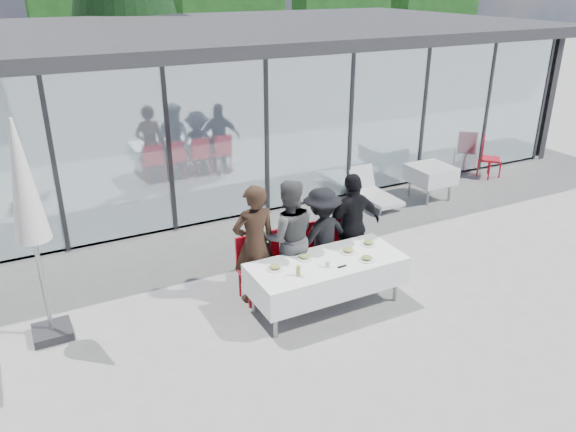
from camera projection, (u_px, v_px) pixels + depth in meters
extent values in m
plane|color=gray|center=(325.00, 326.00, 7.84)|extent=(90.00, 90.00, 0.00)
cube|color=gray|center=(237.00, 154.00, 15.19)|extent=(14.00, 8.00, 0.10)
cube|color=black|center=(187.00, 75.00, 17.76)|extent=(14.00, 0.20, 3.20)
cube|color=black|center=(439.00, 77.00, 17.50)|extent=(0.20, 8.00, 3.20)
cube|color=silver|center=(309.00, 131.00, 11.34)|extent=(13.60, 0.06, 3.10)
cube|color=#2D2D30|center=(238.00, 29.00, 13.57)|extent=(14.80, 8.80, 0.24)
cube|color=#262628|center=(54.00, 166.00, 9.28)|extent=(0.08, 0.10, 3.10)
cube|color=#262628|center=(169.00, 151.00, 10.11)|extent=(0.08, 0.10, 3.10)
cube|color=#262628|center=(266.00, 137.00, 10.93)|extent=(0.08, 0.10, 3.10)
cube|color=#262628|center=(350.00, 126.00, 11.75)|extent=(0.08, 0.10, 3.10)
cube|color=#262628|center=(422.00, 116.00, 12.58)|extent=(0.08, 0.10, 3.10)
cube|color=#262628|center=(486.00, 108.00, 13.40)|extent=(0.08, 0.10, 3.10)
cube|color=#262628|center=(543.00, 100.00, 14.22)|extent=(0.08, 0.10, 3.10)
cube|color=red|center=(160.00, 169.00, 12.75)|extent=(0.45, 0.45, 0.90)
cube|color=red|center=(214.00, 155.00, 13.79)|extent=(0.45, 0.45, 0.90)
cube|color=red|center=(312.00, 146.00, 14.44)|extent=(0.45, 0.45, 0.90)
cube|color=red|center=(361.00, 131.00, 15.86)|extent=(0.45, 0.45, 0.90)
cube|color=#103510|center=(94.00, 21.00, 30.65)|extent=(6.50, 2.00, 4.40)
cube|color=#103510|center=(230.00, 17.00, 34.04)|extent=(6.50, 2.00, 4.40)
cube|color=#103510|center=(342.00, 13.00, 37.42)|extent=(6.50, 2.00, 4.40)
cube|color=#103510|center=(435.00, 10.00, 40.81)|extent=(6.50, 2.00, 4.40)
cube|color=white|center=(327.00, 274.00, 8.10)|extent=(2.26, 0.96, 0.42)
cylinder|color=gray|center=(275.00, 314.00, 7.46)|extent=(0.06, 0.06, 0.71)
cylinder|color=gray|center=(396.00, 280.00, 8.31)|extent=(0.06, 0.06, 0.71)
cylinder|color=gray|center=(254.00, 290.00, 8.03)|extent=(0.06, 0.06, 0.71)
cylinder|color=gray|center=(369.00, 260.00, 8.88)|extent=(0.06, 0.06, 0.71)
imported|color=#302015|center=(254.00, 244.00, 8.14)|extent=(0.68, 0.68, 1.83)
cube|color=red|center=(255.00, 272.00, 8.32)|extent=(0.44, 0.44, 0.05)
cube|color=red|center=(249.00, 252.00, 8.38)|extent=(0.44, 0.04, 0.55)
cylinder|color=red|center=(250.00, 295.00, 8.19)|extent=(0.04, 0.04, 0.43)
cylinder|color=red|center=(272.00, 289.00, 8.34)|extent=(0.04, 0.04, 0.43)
cylinder|color=red|center=(240.00, 284.00, 8.48)|extent=(0.04, 0.04, 0.43)
cylinder|color=red|center=(262.00, 278.00, 8.63)|extent=(0.04, 0.04, 0.43)
imported|color=#4E4E4E|center=(288.00, 237.00, 8.38)|extent=(1.09, 1.09, 1.81)
cube|color=red|center=(288.00, 264.00, 8.55)|extent=(0.44, 0.44, 0.05)
cube|color=red|center=(282.00, 244.00, 8.62)|extent=(0.44, 0.04, 0.55)
cylinder|color=red|center=(283.00, 286.00, 8.42)|extent=(0.04, 0.04, 0.43)
cylinder|color=red|center=(304.00, 280.00, 8.57)|extent=(0.04, 0.04, 0.43)
cylinder|color=red|center=(273.00, 275.00, 8.72)|extent=(0.04, 0.04, 0.43)
cylinder|color=red|center=(293.00, 270.00, 8.87)|extent=(0.04, 0.04, 0.43)
imported|color=black|center=(322.00, 236.00, 8.67)|extent=(1.17, 1.17, 1.59)
cube|color=red|center=(321.00, 256.00, 8.80)|extent=(0.44, 0.44, 0.05)
cube|color=red|center=(315.00, 237.00, 8.86)|extent=(0.44, 0.04, 0.55)
cylinder|color=red|center=(317.00, 277.00, 8.67)|extent=(0.04, 0.04, 0.43)
cylinder|color=red|center=(337.00, 272.00, 8.82)|extent=(0.04, 0.04, 0.43)
cylinder|color=red|center=(305.00, 267.00, 8.96)|extent=(0.04, 0.04, 0.43)
cylinder|color=red|center=(325.00, 262.00, 9.11)|extent=(0.04, 0.04, 0.43)
imported|color=black|center=(352.00, 225.00, 8.88)|extent=(1.03, 1.03, 1.72)
cube|color=red|center=(351.00, 249.00, 9.04)|extent=(0.44, 0.44, 0.05)
cube|color=red|center=(345.00, 230.00, 9.10)|extent=(0.44, 0.04, 0.55)
cylinder|color=red|center=(347.00, 269.00, 8.91)|extent=(0.04, 0.04, 0.43)
cylinder|color=red|center=(366.00, 264.00, 9.06)|extent=(0.04, 0.04, 0.43)
cylinder|color=red|center=(335.00, 260.00, 9.20)|extent=(0.04, 0.04, 0.43)
cylinder|color=red|center=(354.00, 255.00, 9.35)|extent=(0.04, 0.04, 0.43)
cylinder|color=silver|center=(275.00, 269.00, 7.78)|extent=(0.24, 0.24, 0.01)
ellipsoid|color=#AE8E45|center=(275.00, 267.00, 7.77)|extent=(0.15, 0.15, 0.05)
cylinder|color=silver|center=(304.00, 258.00, 8.08)|extent=(0.24, 0.24, 0.01)
ellipsoid|color=#366626|center=(304.00, 256.00, 8.06)|extent=(0.15, 0.15, 0.05)
cylinder|color=silver|center=(348.00, 252.00, 8.26)|extent=(0.24, 0.24, 0.01)
ellipsoid|color=#AE8E45|center=(348.00, 250.00, 8.25)|extent=(0.15, 0.15, 0.05)
cylinder|color=silver|center=(368.00, 244.00, 8.50)|extent=(0.24, 0.24, 0.01)
ellipsoid|color=#366626|center=(369.00, 242.00, 8.48)|extent=(0.15, 0.15, 0.05)
cylinder|color=silver|center=(367.00, 260.00, 8.03)|extent=(0.24, 0.24, 0.01)
ellipsoid|color=#366626|center=(367.00, 258.00, 8.02)|extent=(0.15, 0.15, 0.05)
cylinder|color=#8FAE48|center=(298.00, 271.00, 7.59)|extent=(0.06, 0.06, 0.16)
cylinder|color=silver|center=(328.00, 264.00, 7.83)|extent=(0.07, 0.07, 0.10)
cube|color=black|center=(342.00, 266.00, 7.85)|extent=(0.14, 0.03, 0.01)
cube|color=white|center=(431.00, 174.00, 12.10)|extent=(0.86, 0.86, 0.36)
cylinder|color=gray|center=(428.00, 189.00, 11.80)|extent=(0.05, 0.05, 0.72)
cylinder|color=gray|center=(450.00, 185.00, 12.06)|extent=(0.05, 0.05, 0.72)
cylinder|color=gray|center=(410.00, 181.00, 12.29)|extent=(0.05, 0.05, 0.72)
cylinder|color=gray|center=(431.00, 177.00, 12.55)|extent=(0.05, 0.05, 0.72)
cube|color=red|center=(490.00, 159.00, 13.45)|extent=(0.62, 0.62, 0.05)
cube|color=red|center=(483.00, 148.00, 13.41)|extent=(0.35, 0.33, 0.55)
cylinder|color=red|center=(489.00, 172.00, 13.32)|extent=(0.04, 0.04, 0.43)
cylinder|color=red|center=(500.00, 169.00, 13.47)|extent=(0.04, 0.04, 0.43)
cylinder|color=red|center=(478.00, 167.00, 13.61)|extent=(0.04, 0.04, 0.43)
cylinder|color=red|center=(489.00, 165.00, 13.77)|extent=(0.04, 0.04, 0.43)
cube|color=red|center=(441.00, 157.00, 13.62)|extent=(0.47, 0.47, 0.05)
cube|color=red|center=(447.00, 149.00, 13.35)|extent=(0.44, 0.07, 0.55)
cylinder|color=red|center=(439.00, 169.00, 13.49)|extent=(0.04, 0.04, 0.43)
cylinder|color=red|center=(451.00, 167.00, 13.64)|extent=(0.04, 0.04, 0.43)
cylinder|color=red|center=(429.00, 165.00, 13.78)|extent=(0.04, 0.04, 0.43)
cylinder|color=red|center=(440.00, 163.00, 13.93)|extent=(0.04, 0.04, 0.43)
cube|color=black|center=(53.00, 332.00, 7.60)|extent=(0.50, 0.50, 0.12)
cylinder|color=gray|center=(36.00, 247.00, 7.09)|extent=(0.06, 0.06, 2.70)
cone|color=silver|center=(23.00, 181.00, 6.74)|extent=(0.44, 0.44, 1.54)
cube|color=silver|center=(375.00, 196.00, 11.93)|extent=(0.60, 1.30, 0.08)
cube|color=silver|center=(361.00, 177.00, 12.27)|extent=(0.60, 0.26, 0.54)
cylinder|color=silver|center=(381.00, 212.00, 11.42)|extent=(0.04, 0.04, 0.14)
cylinder|color=silver|center=(400.00, 208.00, 11.63)|extent=(0.04, 0.04, 0.14)
cylinder|color=silver|center=(351.00, 195.00, 12.31)|extent=(0.04, 0.04, 0.14)
cylinder|color=silver|center=(370.00, 191.00, 12.53)|extent=(0.04, 0.04, 0.14)
cylinder|color=#382316|center=(134.00, 92.00, 18.26)|extent=(0.44, 0.44, 2.00)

